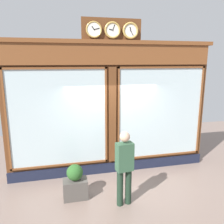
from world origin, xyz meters
TOP-DOWN VIEW (x-y plane):
  - shop_facade at (-0.00, -0.13)m, footprint 5.74×0.42m
  - pedestrian at (0.09, 1.57)m, footprint 0.39×0.27m
  - planter_box at (1.13, 1.08)m, footprint 0.56×0.36m
  - planter_shrub at (1.13, 1.08)m, footprint 0.37×0.37m

SIDE VIEW (x-z plane):
  - planter_box at x=1.13m, z-range 0.00..0.45m
  - planter_shrub at x=1.13m, z-range 0.45..0.83m
  - pedestrian at x=0.09m, z-range 0.09..1.78m
  - shop_facade at x=0.00m, z-range -0.25..3.94m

